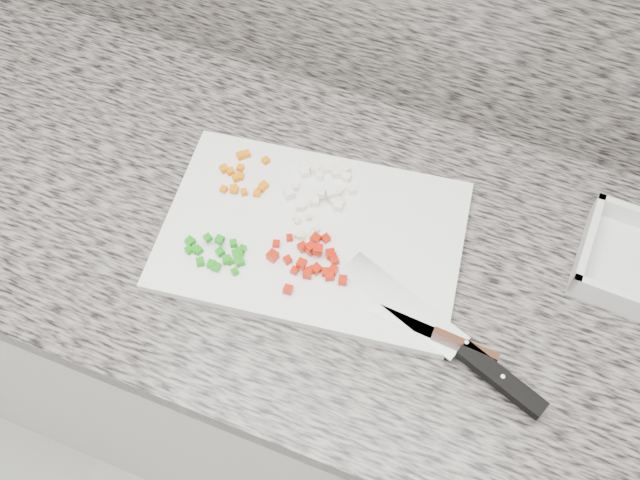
# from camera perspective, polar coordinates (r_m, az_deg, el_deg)

# --- Properties ---
(cabinet) EXTENTS (3.92, 0.62, 0.86)m
(cabinet) POSITION_cam_1_polar(r_m,az_deg,el_deg) (1.51, -1.19, -8.54)
(cabinet) COLOR white
(cabinet) RESTS_ON ground
(countertop) EXTENTS (3.96, 0.64, 0.04)m
(countertop) POSITION_cam_1_polar(r_m,az_deg,el_deg) (1.11, -1.60, 0.52)
(countertop) COLOR slate
(countertop) RESTS_ON cabinet
(cutting_board) EXTENTS (0.48, 0.36, 0.01)m
(cutting_board) POSITION_cam_1_polar(r_m,az_deg,el_deg) (1.08, -0.60, 0.41)
(cutting_board) COLOR white
(cutting_board) RESTS_ON countertop
(carrot_pile) EXTENTS (0.09, 0.09, 0.01)m
(carrot_pile) POSITION_cam_1_polar(r_m,az_deg,el_deg) (1.13, -6.26, 5.11)
(carrot_pile) COLOR orange
(carrot_pile) RESTS_ON cutting_board
(onion_pile) EXTENTS (0.11, 0.11, 0.02)m
(onion_pile) POSITION_cam_1_polar(r_m,az_deg,el_deg) (1.11, 0.20, 4.39)
(onion_pile) COLOR white
(onion_pile) RESTS_ON cutting_board
(green_pepper_pile) EXTENTS (0.10, 0.06, 0.02)m
(green_pepper_pile) POSITION_cam_1_polar(r_m,az_deg,el_deg) (1.06, -8.20, -1.09)
(green_pepper_pile) COLOR #10850C
(green_pepper_pile) RESTS_ON cutting_board
(red_pepper_pile) EXTENTS (0.13, 0.11, 0.02)m
(red_pepper_pile) POSITION_cam_1_polar(r_m,az_deg,el_deg) (1.04, -0.68, -1.57)
(red_pepper_pile) COLOR #AE1302
(red_pepper_pile) RESTS_ON cutting_board
(garlic_pile) EXTENTS (0.05, 0.05, 0.01)m
(garlic_pile) POSITION_cam_1_polar(r_m,az_deg,el_deg) (1.07, -1.17, 0.80)
(garlic_pile) COLOR beige
(garlic_pile) RESTS_ON cutting_board
(chef_knife) EXTENTS (0.32, 0.15, 0.02)m
(chef_knife) POSITION_cam_1_polar(r_m,az_deg,el_deg) (1.00, 11.59, -8.79)
(chef_knife) COLOR silver
(chef_knife) RESTS_ON cutting_board
(paring_knife) EXTENTS (0.19, 0.03, 0.02)m
(paring_knife) POSITION_cam_1_polar(r_m,az_deg,el_deg) (1.00, 10.27, -7.78)
(paring_knife) COLOR silver
(paring_knife) RESTS_ON cutting_board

